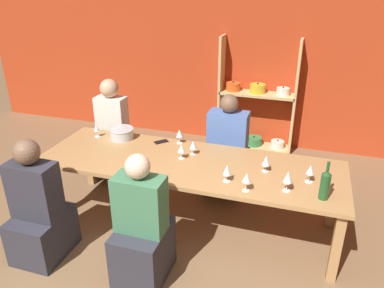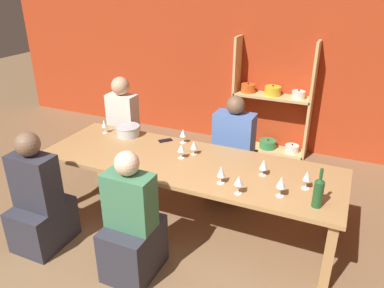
{
  "view_description": "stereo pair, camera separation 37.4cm",
  "coord_description": "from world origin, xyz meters",
  "px_view_note": "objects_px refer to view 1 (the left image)",
  "views": [
    {
      "loc": [
        0.99,
        -1.64,
        2.43
      ],
      "look_at": [
        -0.04,
        1.6,
        0.88
      ],
      "focal_mm": 35.0,
      "sensor_mm": 36.0,
      "label": 1
    },
    {
      "loc": [
        1.34,
        -1.51,
        2.43
      ],
      "look_at": [
        -0.04,
        1.6,
        0.88
      ],
      "focal_mm": 35.0,
      "sensor_mm": 36.0,
      "label": 2
    }
  ],
  "objects_px": {
    "shelf_unit": "(255,109)",
    "person_near_a": "(142,235)",
    "wine_glass_empty_e": "(247,178)",
    "person_far_b": "(114,139)",
    "wine_glass_white_b": "(288,178)",
    "dining_table": "(189,168)",
    "person_far_a": "(227,156)",
    "person_near_b": "(39,215)",
    "mixing_bowl": "(122,133)",
    "cell_phone": "(161,142)",
    "wine_glass_empty_b": "(179,134)",
    "wine_glass_white_a": "(266,161)",
    "wine_glass_empty_a": "(193,145)",
    "wine_glass_red_a": "(227,170)",
    "wine_glass_empty_c": "(96,127)",
    "wine_glass_red_b": "(310,170)",
    "wine_glass_empty_d": "(181,149)"
  },
  "relations": [
    {
      "from": "dining_table",
      "to": "wine_glass_empty_e",
      "type": "bearing_deg",
      "value": -30.2
    },
    {
      "from": "cell_phone",
      "to": "person_near_a",
      "type": "height_order",
      "value": "person_near_a"
    },
    {
      "from": "wine_glass_red_a",
      "to": "wine_glass_white_b",
      "type": "height_order",
      "value": "wine_glass_white_b"
    },
    {
      "from": "person_near_b",
      "to": "cell_phone",
      "type": "bearing_deg",
      "value": 60.18
    },
    {
      "from": "wine_glass_white_a",
      "to": "person_far_b",
      "type": "relative_size",
      "value": 0.13
    },
    {
      "from": "wine_glass_empty_c",
      "to": "cell_phone",
      "type": "xyz_separation_m",
      "value": [
        0.76,
        0.08,
        -0.11
      ]
    },
    {
      "from": "mixing_bowl",
      "to": "cell_phone",
      "type": "xyz_separation_m",
      "value": [
        0.46,
        0.04,
        -0.06
      ]
    },
    {
      "from": "wine_glass_empty_b",
      "to": "wine_glass_white_a",
      "type": "distance_m",
      "value": 1.05
    },
    {
      "from": "wine_glass_red_a",
      "to": "wine_glass_empty_e",
      "type": "xyz_separation_m",
      "value": [
        0.19,
        -0.11,
        0.02
      ]
    },
    {
      "from": "mixing_bowl",
      "to": "wine_glass_empty_e",
      "type": "height_order",
      "value": "wine_glass_empty_e"
    },
    {
      "from": "person_near_b",
      "to": "wine_glass_empty_a",
      "type": "bearing_deg",
      "value": 42.73
    },
    {
      "from": "wine_glass_empty_d",
      "to": "cell_phone",
      "type": "relative_size",
      "value": 0.97
    },
    {
      "from": "wine_glass_empty_c",
      "to": "wine_glass_empty_d",
      "type": "height_order",
      "value": "wine_glass_empty_c"
    },
    {
      "from": "mixing_bowl",
      "to": "person_near_a",
      "type": "xyz_separation_m",
      "value": [
        0.77,
        -1.17,
        -0.36
      ]
    },
    {
      "from": "wine_glass_empty_b",
      "to": "person_far_a",
      "type": "xyz_separation_m",
      "value": [
        0.45,
        0.44,
        -0.41
      ]
    },
    {
      "from": "wine_glass_empty_b",
      "to": "cell_phone",
      "type": "distance_m",
      "value": 0.23
    },
    {
      "from": "person_far_b",
      "to": "wine_glass_empty_a",
      "type": "bearing_deg",
      "value": 154.92
    },
    {
      "from": "wine_glass_white_b",
      "to": "dining_table",
      "type": "bearing_deg",
      "value": 164.7
    },
    {
      "from": "person_far_b",
      "to": "wine_glass_white_a",
      "type": "bearing_deg",
      "value": 160.09
    },
    {
      "from": "wine_glass_empty_b",
      "to": "wine_glass_white_b",
      "type": "bearing_deg",
      "value": -28.6
    },
    {
      "from": "dining_table",
      "to": "person_far_a",
      "type": "height_order",
      "value": "person_far_a"
    },
    {
      "from": "person_near_a",
      "to": "wine_glass_empty_c",
      "type": "bearing_deg",
      "value": 133.35
    },
    {
      "from": "person_far_a",
      "to": "person_near_b",
      "type": "xyz_separation_m",
      "value": [
        -1.36,
        -1.7,
        -0.0
      ]
    },
    {
      "from": "wine_glass_empty_a",
      "to": "person_far_a",
      "type": "relative_size",
      "value": 0.12
    },
    {
      "from": "wine_glass_white_b",
      "to": "person_far_a",
      "type": "distance_m",
      "value": 1.4
    },
    {
      "from": "wine_glass_empty_e",
      "to": "person_far_b",
      "type": "xyz_separation_m",
      "value": [
        -1.91,
        1.14,
        -0.37
      ]
    },
    {
      "from": "shelf_unit",
      "to": "dining_table",
      "type": "distance_m",
      "value": 2.16
    },
    {
      "from": "shelf_unit",
      "to": "mixing_bowl",
      "type": "relative_size",
      "value": 5.9
    },
    {
      "from": "wine_glass_red_b",
      "to": "cell_phone",
      "type": "bearing_deg",
      "value": 165.58
    },
    {
      "from": "shelf_unit",
      "to": "person_near_a",
      "type": "xyz_separation_m",
      "value": [
        -0.47,
        -2.98,
        -0.18
      ]
    },
    {
      "from": "wine_glass_empty_b",
      "to": "wine_glass_red_a",
      "type": "xyz_separation_m",
      "value": [
        0.68,
        -0.65,
        -0.0
      ]
    },
    {
      "from": "cell_phone",
      "to": "mixing_bowl",
      "type": "bearing_deg",
      "value": -175.35
    },
    {
      "from": "shelf_unit",
      "to": "wine_glass_white_b",
      "type": "bearing_deg",
      "value": -75.15
    },
    {
      "from": "wine_glass_empty_b",
      "to": "person_far_b",
      "type": "height_order",
      "value": "person_far_b"
    },
    {
      "from": "wine_glass_empty_a",
      "to": "person_far_b",
      "type": "xyz_separation_m",
      "value": [
        -1.26,
        0.59,
        -0.35
      ]
    },
    {
      "from": "shelf_unit",
      "to": "wine_glass_empty_e",
      "type": "bearing_deg",
      "value": -83.12
    },
    {
      "from": "shelf_unit",
      "to": "cell_phone",
      "type": "relative_size",
      "value": 10.45
    },
    {
      "from": "wine_glass_empty_d",
      "to": "person_near_a",
      "type": "height_order",
      "value": "person_near_a"
    },
    {
      "from": "wine_glass_empty_c",
      "to": "wine_glass_red_b",
      "type": "height_order",
      "value": "wine_glass_red_b"
    },
    {
      "from": "mixing_bowl",
      "to": "wine_glass_white_b",
      "type": "distance_m",
      "value": 1.97
    },
    {
      "from": "wine_glass_empty_d",
      "to": "cell_phone",
      "type": "xyz_separation_m",
      "value": [
        -0.35,
        0.31,
        -0.1
      ]
    },
    {
      "from": "cell_phone",
      "to": "wine_glass_red_b",
      "type": "bearing_deg",
      "value": -14.42
    },
    {
      "from": "wine_glass_white_b",
      "to": "person_far_a",
      "type": "xyz_separation_m",
      "value": [
        -0.76,
        1.09,
        -0.43
      ]
    },
    {
      "from": "wine_glass_red_a",
      "to": "person_far_a",
      "type": "distance_m",
      "value": 1.19
    },
    {
      "from": "wine_glass_empty_b",
      "to": "person_far_b",
      "type": "xyz_separation_m",
      "value": [
        -1.04,
        0.37,
        -0.36
      ]
    },
    {
      "from": "wine_glass_white_a",
      "to": "wine_glass_white_b",
      "type": "xyz_separation_m",
      "value": [
        0.22,
        -0.3,
        0.02
      ]
    },
    {
      "from": "wine_glass_empty_d",
      "to": "person_near_b",
      "type": "distance_m",
      "value": 1.46
    },
    {
      "from": "mixing_bowl",
      "to": "wine_glass_empty_a",
      "type": "bearing_deg",
      "value": -9.22
    },
    {
      "from": "wine_glass_white_b",
      "to": "cell_phone",
      "type": "bearing_deg",
      "value": 156.19
    },
    {
      "from": "wine_glass_empty_d",
      "to": "wine_glass_red_b",
      "type": "xyz_separation_m",
      "value": [
        1.24,
        -0.1,
        0.01
      ]
    }
  ]
}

